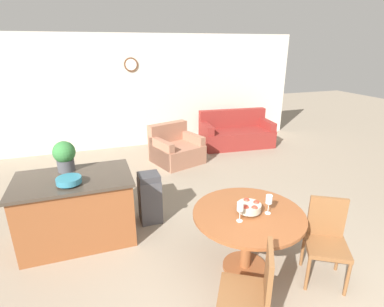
% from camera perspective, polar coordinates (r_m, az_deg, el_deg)
% --- Properties ---
extents(wall_back, '(8.00, 0.09, 2.70)m').
position_cam_1_polar(wall_back, '(7.61, -8.78, 11.57)').
color(wall_back, silver).
rests_on(wall_back, ground_plane).
extents(dining_table, '(1.21, 1.21, 0.74)m').
position_cam_1_polar(dining_table, '(3.43, 10.56, -13.41)').
color(dining_table, brown).
rests_on(dining_table, ground_plane).
extents(dining_chair_near_left, '(0.58, 0.58, 0.91)m').
position_cam_1_polar(dining_chair_near_left, '(2.82, 11.50, -24.01)').
color(dining_chair_near_left, brown).
rests_on(dining_chair_near_left, ground_plane).
extents(dining_chair_near_right, '(0.58, 0.58, 0.91)m').
position_cam_1_polar(dining_chair_near_right, '(3.64, 24.23, -14.25)').
color(dining_chair_near_right, brown).
rests_on(dining_chair_near_right, ground_plane).
extents(fruit_bowl, '(0.26, 0.26, 0.13)m').
position_cam_1_polar(fruit_bowl, '(3.31, 10.80, -9.94)').
color(fruit_bowl, '#B7B29E').
rests_on(fruit_bowl, dining_table).
extents(wine_glass_left, '(0.07, 0.07, 0.22)m').
position_cam_1_polar(wine_glass_left, '(3.11, 9.18, -10.09)').
color(wine_glass_left, silver).
rests_on(wine_glass_left, dining_table).
extents(wine_glass_right, '(0.07, 0.07, 0.22)m').
position_cam_1_polar(wine_glass_right, '(3.30, 14.46, -8.60)').
color(wine_glass_right, silver).
rests_on(wine_glass_right, dining_table).
extents(kitchen_island, '(1.42, 0.89, 0.89)m').
position_cam_1_polar(kitchen_island, '(4.21, -21.00, -9.80)').
color(kitchen_island, brown).
rests_on(kitchen_island, ground_plane).
extents(teal_bowl, '(0.29, 0.29, 0.09)m').
position_cam_1_polar(teal_bowl, '(3.81, -22.40, -4.76)').
color(teal_bowl, teal).
rests_on(teal_bowl, kitchen_island).
extents(potted_plant, '(0.28, 0.28, 0.40)m').
position_cam_1_polar(potted_plant, '(4.19, -23.12, -0.29)').
color(potted_plant, '#4C4C51').
rests_on(potted_plant, kitchen_island).
extents(trash_bin, '(0.30, 0.30, 0.74)m').
position_cam_1_polar(trash_bin, '(4.40, -8.04, -8.36)').
color(trash_bin, '#47474C').
rests_on(trash_bin, ground_plane).
extents(couch, '(1.84, 1.03, 0.87)m').
position_cam_1_polar(couch, '(7.72, 8.34, 3.70)').
color(couch, maroon).
rests_on(couch, ground_plane).
extents(armchair, '(1.16, 1.15, 0.81)m').
position_cam_1_polar(armchair, '(6.57, -3.13, 0.78)').
color(armchair, '#A87056').
rests_on(armchair, ground_plane).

